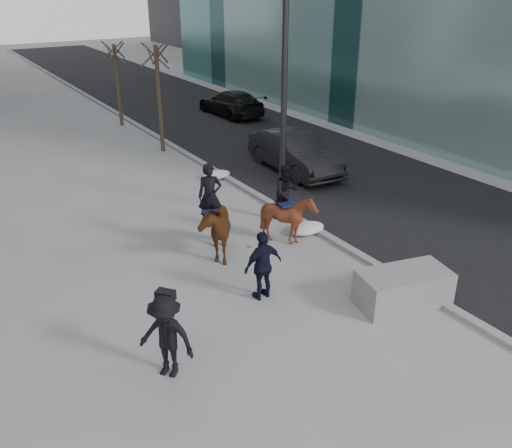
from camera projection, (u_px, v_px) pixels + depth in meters
ground at (282, 297)px, 13.19m from camera, size 120.00×120.00×0.00m
road at (283, 150)px, 24.26m from camera, size 8.00×90.00×0.01m
curb at (204, 164)px, 22.30m from camera, size 0.25×90.00×0.12m
planter at (403, 288)px, 12.76m from camera, size 2.33×1.52×0.86m
car_near at (295, 152)px, 21.37m from camera, size 1.94×4.88×1.58m
car_far at (231, 103)px, 30.10m from camera, size 2.14×4.80×1.37m
tree_near at (159, 94)px, 23.12m from camera, size 1.20×1.20×5.03m
tree_far at (117, 81)px, 27.35m from camera, size 1.20×1.20×4.51m
mounted_left at (213, 223)px, 14.83m from camera, size 1.67×2.22×2.61m
mounted_right at (288, 213)px, 15.55m from camera, size 1.40×1.53×2.32m
feeder at (263, 265)px, 12.83m from camera, size 1.04×0.87×1.75m
camera_crew at (166, 336)px, 10.30m from camera, size 1.21×1.29×1.75m
lamppost at (283, 58)px, 15.34m from camera, size 0.25×1.30×9.09m
snow_piles at (302, 225)px, 16.63m from camera, size 1.19×10.74×0.30m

